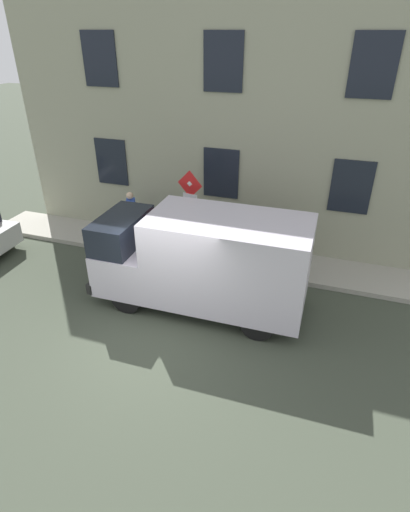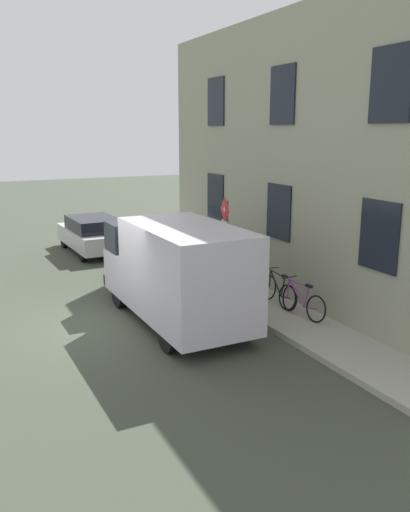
{
  "view_description": "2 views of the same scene",
  "coord_description": "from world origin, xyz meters",
  "px_view_note": "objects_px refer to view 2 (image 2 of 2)",
  "views": [
    {
      "loc": [
        -6.56,
        -3.35,
        6.27
      ],
      "look_at": [
        2.39,
        -0.33,
        0.95
      ],
      "focal_mm": 28.36,
      "sensor_mm": 36.0,
      "label": 1
    },
    {
      "loc": [
        -3.29,
        -12.04,
        4.63
      ],
      "look_at": [
        2.87,
        0.5,
        1.31
      ],
      "focal_mm": 37.44,
      "sensor_mm": 36.0,
      "label": 2
    }
  ],
  "objects_px": {
    "delivery_van": "(176,270)",
    "bicycle_purple": "(301,301)",
    "pedestrian": "(205,246)",
    "bicycle_black": "(279,291)",
    "sign_post_stacked": "(225,237)",
    "parked_hatchback": "(93,234)"
  },
  "relations": [
    {
      "from": "delivery_van",
      "to": "bicycle_purple",
      "type": "xyz_separation_m",
      "value": [
        2.78,
        -1.28,
        -0.82
      ]
    },
    {
      "from": "delivery_van",
      "to": "pedestrian",
      "type": "distance_m",
      "value": 4.02
    },
    {
      "from": "bicycle_black",
      "to": "sign_post_stacked",
      "type": "bearing_deg",
      "value": 36.04
    },
    {
      "from": "sign_post_stacked",
      "to": "delivery_van",
      "type": "height_order",
      "value": "sign_post_stacked"
    },
    {
      "from": "parked_hatchback",
      "to": "bicycle_black",
      "type": "bearing_deg",
      "value": -165.65
    },
    {
      "from": "sign_post_stacked",
      "to": "bicycle_purple",
      "type": "xyz_separation_m",
      "value": [
        0.88,
        -2.35,
        -1.28
      ]
    },
    {
      "from": "sign_post_stacked",
      "to": "parked_hatchback",
      "type": "xyz_separation_m",
      "value": [
        -1.75,
        7.43,
        -1.06
      ]
    },
    {
      "from": "delivery_van",
      "to": "pedestrian",
      "type": "height_order",
      "value": "delivery_van"
    },
    {
      "from": "parked_hatchback",
      "to": "bicycle_black",
      "type": "xyz_separation_m",
      "value": [
        2.63,
        -8.81,
        -0.22
      ]
    },
    {
      "from": "delivery_van",
      "to": "bicycle_black",
      "type": "height_order",
      "value": "delivery_van"
    },
    {
      "from": "parked_hatchback",
      "to": "delivery_van",
      "type": "bearing_deg",
      "value": 176.7
    },
    {
      "from": "pedestrian",
      "to": "delivery_van",
      "type": "bearing_deg",
      "value": -57.03
    },
    {
      "from": "parked_hatchback",
      "to": "bicycle_purple",
      "type": "distance_m",
      "value": 10.12
    },
    {
      "from": "delivery_van",
      "to": "pedestrian",
      "type": "bearing_deg",
      "value": -36.7
    },
    {
      "from": "pedestrian",
      "to": "parked_hatchback",
      "type": "bearing_deg",
      "value": -178.19
    },
    {
      "from": "bicycle_black",
      "to": "pedestrian",
      "type": "height_order",
      "value": "pedestrian"
    },
    {
      "from": "sign_post_stacked",
      "to": "delivery_van",
      "type": "xyz_separation_m",
      "value": [
        -1.9,
        -1.06,
        -0.46
      ]
    },
    {
      "from": "parked_hatchback",
      "to": "pedestrian",
      "type": "xyz_separation_m",
      "value": [
        2.21,
        -5.24,
        0.34
      ]
    },
    {
      "from": "sign_post_stacked",
      "to": "bicycle_purple",
      "type": "relative_size",
      "value": 1.54
    },
    {
      "from": "pedestrian",
      "to": "sign_post_stacked",
      "type": "bearing_deg",
      "value": -32.92
    },
    {
      "from": "delivery_van",
      "to": "bicycle_purple",
      "type": "relative_size",
      "value": 3.12
    },
    {
      "from": "bicycle_black",
      "to": "parked_hatchback",
      "type": "bearing_deg",
      "value": 20.19
    }
  ]
}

